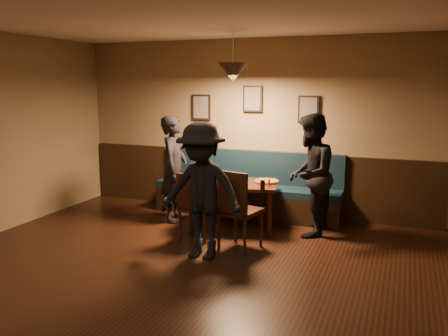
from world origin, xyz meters
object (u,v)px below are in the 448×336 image
diner_left (174,169)px  soda_glass (263,185)px  dining_table (233,205)px  chair_near_left (197,205)px  diner_right (310,175)px  diner_front (202,191)px  tabasco_bottle (269,182)px  chair_near_right (240,209)px  booth_bench (247,185)px

diner_left → soda_glass: size_ratio=11.46×
dining_table → chair_near_left: size_ratio=1.35×
dining_table → diner_right: 1.22m
diner_left → diner_front: 1.62m
diner_left → tabasco_bottle: diner_left is taller
diner_front → diner_left: bearing=130.7°
chair_near_right → tabasco_bottle: chair_near_right is taller
chair_near_right → soda_glass: chair_near_right is taller
chair_near_left → tabasco_bottle: bearing=32.6°
diner_right → chair_near_left: bearing=-61.9°
booth_bench → tabasco_bottle: size_ratio=25.54×
diner_left → diner_right: (2.05, 0.08, 0.04)m
soda_glass → diner_left: bearing=167.3°
dining_table → tabasco_bottle: (0.56, -0.04, 0.40)m
booth_bench → soda_glass: size_ratio=21.20×
diner_left → diner_front: bearing=-151.8°
chair_near_right → chair_near_left: bearing=-179.4°
booth_bench → diner_left: (-0.93, -0.68, 0.31)m
diner_front → dining_table: bearing=94.8°
soda_glass → tabasco_bottle: (0.01, 0.28, -0.01)m
booth_bench → diner_left: 1.19m
booth_bench → chair_near_right: bearing=-74.4°
diner_left → booth_bench: bearing=-64.7°
diner_left → soda_glass: 1.54m
dining_table → diner_left: 1.06m
chair_near_left → soda_glass: (0.83, 0.31, 0.28)m
chair_near_right → dining_table: bearing=130.0°
diner_front → soda_glass: bearing=64.4°
booth_bench → soda_glass: 1.19m
chair_near_left → diner_front: 0.79m
dining_table → diner_front: (0.06, -1.25, 0.49)m
diner_front → tabasco_bottle: bearing=69.7°
chair_near_right → tabasco_bottle: size_ratio=8.82×
dining_table → chair_near_right: bearing=-77.0°
chair_near_left → soda_glass: size_ratio=6.60×
chair_near_right → diner_front: size_ratio=0.63×
chair_near_right → diner_left: (-1.35, 0.81, 0.29)m
diner_right → diner_front: bearing=-37.4°
chair_near_left → soda_glass: bearing=18.0°
chair_near_right → diner_right: bearing=65.0°
booth_bench → chair_near_left: (-0.26, -1.33, -0.03)m
booth_bench → chair_near_right: chair_near_right is taller
chair_near_right → diner_right: size_ratio=0.61×
dining_table → diner_right: size_ratio=0.74×
chair_near_right → diner_right: diner_right is taller
diner_left → tabasco_bottle: 1.51m
booth_bench → tabasco_bottle: bearing=-51.8°
dining_table → diner_left: bearing=165.6°
dining_table → diner_left: (-0.95, 0.02, 0.47)m
chair_near_right → tabasco_bottle: (0.16, 0.75, 0.22)m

